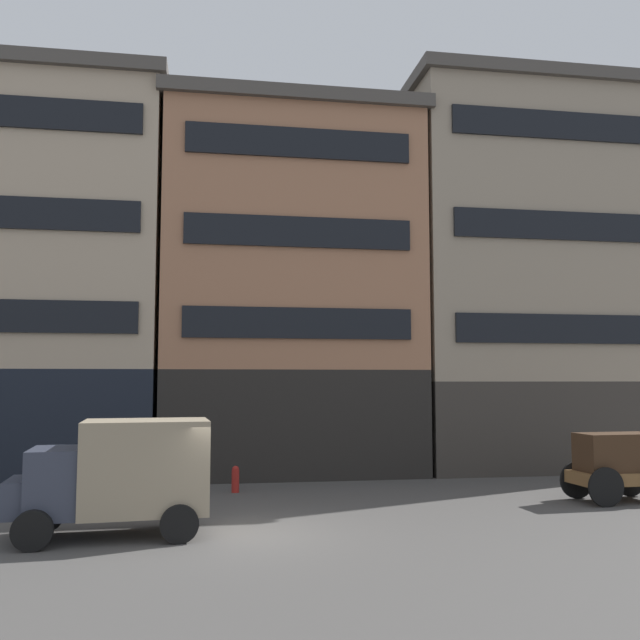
% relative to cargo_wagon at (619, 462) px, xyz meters
% --- Properties ---
extents(ground_plane, '(120.00, 120.00, 0.00)m').
position_rel_cargo_wagon_xyz_m(ground_plane, '(-11.06, -2.52, -1.15)').
color(ground_plane, '#4C4947').
extents(building_center_left, '(7.11, 7.03, 14.90)m').
position_rel_cargo_wagon_xyz_m(building_center_left, '(-17.13, 8.54, 6.35)').
color(building_center_left, black).
rests_on(building_center_left, ground_plane).
extents(building_center_right, '(10.22, 7.03, 14.26)m').
position_rel_cargo_wagon_xyz_m(building_center_right, '(-8.81, 8.54, 6.02)').
color(building_center_right, black).
rests_on(building_center_right, ground_plane).
extents(building_far_right, '(10.48, 7.03, 15.88)m').
position_rel_cargo_wagon_xyz_m(building_far_right, '(1.19, 8.54, 6.83)').
color(building_far_right, '#38332D').
rests_on(building_far_right, ground_plane).
extents(cargo_wagon, '(2.98, 1.65, 1.98)m').
position_rel_cargo_wagon_xyz_m(cargo_wagon, '(0.00, 0.00, 0.00)').
color(cargo_wagon, brown).
rests_on(cargo_wagon, ground_plane).
extents(delivery_truck_near, '(4.46, 2.40, 2.62)m').
position_rel_cargo_wagon_xyz_m(delivery_truck_near, '(-13.94, -2.34, 0.28)').
color(delivery_truck_near, '#333847').
rests_on(delivery_truck_near, ground_plane).
extents(fire_hydrant_curbside, '(0.24, 0.24, 0.83)m').
position_rel_cargo_wagon_xyz_m(fire_hydrant_curbside, '(-11.07, 3.44, -0.72)').
color(fire_hydrant_curbside, maroon).
rests_on(fire_hydrant_curbside, ground_plane).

